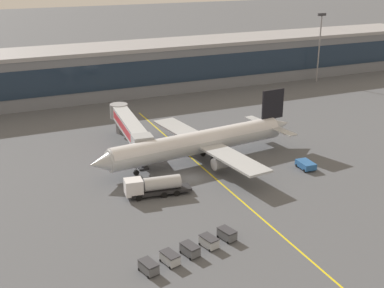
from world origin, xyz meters
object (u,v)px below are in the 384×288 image
(baggage_cart_4, at_px, (227,234))
(pushback_tug, at_px, (306,165))
(fuel_tanker, at_px, (153,186))
(baggage_cart_3, at_px, (209,242))
(baggage_cart_0, at_px, (149,267))
(baggage_cart_1, at_px, (170,258))
(main_airliner, at_px, (200,142))
(baggage_cart_2, at_px, (190,250))

(baggage_cart_4, bearing_deg, pushback_tug, 32.06)
(fuel_tanker, relative_size, baggage_cart_3, 3.77)
(fuel_tanker, distance_m, pushback_tug, 29.27)
(pushback_tug, distance_m, baggage_cart_0, 41.75)
(baggage_cart_1, height_order, baggage_cart_4, same)
(main_airliner, height_order, pushback_tug, main_airliner)
(main_airliner, relative_size, fuel_tanker, 3.95)
(fuel_tanker, bearing_deg, baggage_cart_4, -75.83)
(pushback_tug, relative_size, baggage_cart_0, 1.35)
(fuel_tanker, height_order, baggage_cart_0, fuel_tanker)
(baggage_cart_0, xyz_separation_m, baggage_cart_3, (9.35, 2.17, 0.00))
(fuel_tanker, bearing_deg, pushback_tug, -2.57)
(pushback_tug, bearing_deg, baggage_cart_0, -153.67)
(main_airliner, bearing_deg, baggage_cart_2, -117.96)
(baggage_cart_3, height_order, baggage_cart_4, same)
(baggage_cart_0, bearing_deg, baggage_cart_4, 13.06)
(main_airliner, distance_m, baggage_cart_4, 28.96)
(fuel_tanker, distance_m, baggage_cart_0, 21.48)
(pushback_tug, bearing_deg, baggage_cart_2, -151.30)
(fuel_tanker, xyz_separation_m, pushback_tug, (29.22, -1.31, -0.90))
(fuel_tanker, bearing_deg, baggage_cart_0, -112.45)
(baggage_cart_4, bearing_deg, baggage_cart_0, -166.94)
(baggage_cart_1, relative_size, baggage_cart_3, 1.00)
(pushback_tug, bearing_deg, main_airliner, 143.60)
(main_airliner, bearing_deg, baggage_cart_3, -113.43)
(baggage_cart_2, xyz_separation_m, baggage_cart_3, (3.12, 0.72, 0.00))
(baggage_cart_0, xyz_separation_m, baggage_cart_4, (12.47, 2.89, 0.00))
(main_airliner, distance_m, fuel_tanker, 17.03)
(baggage_cart_1, bearing_deg, pushback_tug, 27.42)
(main_airliner, xyz_separation_m, pushback_tug, (15.90, -11.72, -2.97))
(main_airliner, relative_size, baggage_cart_1, 14.89)
(baggage_cart_1, height_order, baggage_cart_2, same)
(baggage_cart_2, relative_size, baggage_cart_4, 1.00)
(pushback_tug, bearing_deg, fuel_tanker, 177.43)
(main_airliner, height_order, fuel_tanker, main_airliner)
(fuel_tanker, bearing_deg, main_airliner, 38.00)
(pushback_tug, bearing_deg, baggage_cart_1, -152.58)
(main_airliner, xyz_separation_m, baggage_cart_4, (-9.05, -27.35, -3.04))
(fuel_tanker, bearing_deg, baggage_cart_3, -86.24)
(baggage_cart_0, height_order, baggage_cart_4, same)
(pushback_tug, height_order, baggage_cart_2, baggage_cart_2)
(fuel_tanker, relative_size, baggage_cart_0, 3.77)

